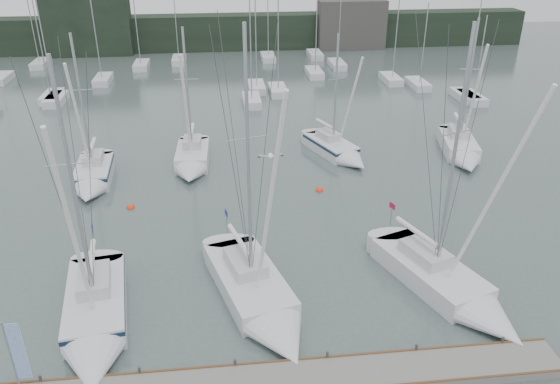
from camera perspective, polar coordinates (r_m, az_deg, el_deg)
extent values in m
plane|color=#485855|center=(27.90, -0.83, -12.11)|extent=(160.00, 160.00, 0.00)
cube|color=slate|center=(24.07, 0.44, -19.14)|extent=(24.00, 2.00, 0.40)
cube|color=black|center=(85.04, -5.27, 16.31)|extent=(90.00, 4.00, 5.00)
cube|color=black|center=(84.70, -19.46, 15.98)|extent=(12.00, 3.00, 8.00)
cube|color=#3F3C3A|center=(85.27, 7.48, 16.91)|extent=(10.00, 3.00, 7.00)
cube|color=silver|center=(58.37, -2.98, 9.48)|extent=(1.80, 4.50, 0.90)
cylinder|color=#9EA1A6|center=(56.26, -3.12, 15.99)|extent=(0.12, 0.12, 12.74)
cube|color=silver|center=(69.67, -18.00, 11.07)|extent=(1.80, 4.50, 0.90)
cylinder|color=#9EA1A6|center=(67.85, -18.89, 16.43)|extent=(0.12, 0.12, 12.59)
cube|color=silver|center=(66.45, 14.20, 10.84)|extent=(1.80, 4.50, 0.90)
cylinder|color=#9EA1A6|center=(64.93, 14.83, 14.77)|extent=(0.12, 0.12, 8.67)
cube|color=silver|center=(80.81, -23.71, 12.16)|extent=(1.80, 4.50, 0.90)
cylinder|color=#9EA1A6|center=(79.28, -24.62, 16.26)|extent=(0.12, 0.12, 11.18)
cube|color=silver|center=(62.71, 19.39, 9.23)|extent=(1.80, 4.50, 0.90)
cylinder|color=#9EA1A6|center=(61.19, 20.23, 13.14)|extent=(0.12, 0.12, 8.20)
cube|color=silver|center=(74.25, 5.98, 13.09)|extent=(1.80, 4.50, 0.90)
cylinder|color=#9EA1A6|center=(72.66, 6.29, 17.41)|extent=(0.12, 0.12, 10.59)
cube|color=silver|center=(74.90, -27.07, 10.50)|extent=(1.80, 4.50, 0.90)
cube|color=silver|center=(63.11, 18.72, 9.44)|extent=(1.80, 4.50, 0.90)
cylinder|color=#9EA1A6|center=(61.11, 19.91, 15.69)|extent=(0.12, 0.12, 13.41)
cube|color=silver|center=(77.44, -10.49, 13.36)|extent=(1.80, 4.50, 0.90)
cylinder|color=#9EA1A6|center=(75.68, -10.98, 18.62)|extent=(0.12, 0.12, 13.60)
cube|color=silver|center=(68.00, 11.51, 11.46)|extent=(1.80, 4.50, 0.90)
cylinder|color=#9EA1A6|center=(66.07, 12.23, 17.52)|extent=(0.12, 0.12, 13.85)
cube|color=silver|center=(61.99, -0.23, 10.54)|extent=(1.80, 4.50, 0.90)
cylinder|color=#9EA1A6|center=(60.14, -0.19, 15.82)|extent=(0.12, 0.12, 10.91)
cube|color=silver|center=(63.27, -2.47, 10.85)|extent=(1.80, 4.50, 0.90)
cylinder|color=#9EA1A6|center=(61.57, -2.53, 15.44)|extent=(0.12, 0.12, 9.61)
cube|color=silver|center=(75.58, -14.28, 12.68)|extent=(1.80, 4.50, 0.90)
cylinder|color=#9EA1A6|center=(74.21, -14.72, 15.93)|extent=(0.12, 0.12, 8.06)
cube|color=silver|center=(77.97, -1.26, 13.87)|extent=(1.80, 4.50, 0.90)
cylinder|color=#9EA1A6|center=(76.22, -1.28, 19.08)|extent=(0.12, 0.12, 13.51)
cube|color=silver|center=(79.63, 3.67, 14.09)|extent=(1.80, 4.50, 0.90)
cylinder|color=#9EA1A6|center=(78.17, 3.86, 17.87)|extent=(0.12, 0.12, 9.88)
cube|color=silver|center=(63.27, -22.35, 8.89)|extent=(1.80, 4.50, 0.90)
cylinder|color=#9EA1A6|center=(61.33, -23.56, 14.69)|extent=(0.12, 0.12, 12.51)
cube|color=silver|center=(69.67, 3.62, 12.29)|extent=(1.80, 4.50, 0.90)
cylinder|color=#9EA1A6|center=(67.98, 3.84, 16.97)|extent=(0.12, 0.12, 10.81)
cube|color=silver|center=(64.41, -22.70, 9.11)|extent=(1.80, 4.50, 0.90)
cylinder|color=#9EA1A6|center=(62.71, -23.69, 13.72)|extent=(0.12, 0.12, 10.04)
cube|color=silver|center=(28.99, -18.60, -10.98)|extent=(3.68, 6.78, 1.44)
cone|color=silver|center=(25.44, -18.97, -17.16)|extent=(3.15, 3.13, 2.78)
cube|color=#B8B9BD|center=(28.78, -18.87, -8.73)|extent=(1.88, 2.77, 0.67)
cylinder|color=#9EA1A6|center=(25.30, -20.75, 0.31)|extent=(0.17, 0.17, 11.65)
cylinder|color=white|center=(29.00, -19.06, -6.43)|extent=(0.72, 3.16, 0.27)
cube|color=#0F2039|center=(28.71, -18.74, -10.21)|extent=(3.70, 6.80, 0.24)
cube|color=navy|center=(30.56, -19.04, -3.48)|extent=(0.09, 0.52, 0.35)
cube|color=silver|center=(28.95, -3.29, -9.49)|extent=(4.70, 7.36, 1.39)
cone|color=silver|center=(25.40, 0.49, -15.50)|extent=(3.65, 3.62, 2.97)
cube|color=#B8B9BD|center=(28.72, -3.65, -7.34)|extent=(2.31, 3.07, 0.65)
cylinder|color=#9EA1A6|center=(25.05, -3.33, 2.94)|extent=(0.17, 0.17, 12.60)
cylinder|color=white|center=(29.00, -4.28, -5.05)|extent=(1.15, 3.28, 0.26)
cube|color=navy|center=(30.59, -5.64, -2.20)|extent=(0.16, 0.49, 0.33)
cube|color=silver|center=(30.66, 15.32, -8.21)|extent=(5.02, 7.33, 1.42)
cone|color=silver|center=(28.11, 21.87, -12.96)|extent=(3.68, 3.71, 2.85)
cube|color=#B8B9BD|center=(30.39, 14.97, -6.15)|extent=(2.41, 3.08, 0.66)
cylinder|color=#9EA1A6|center=(27.12, 17.71, 3.46)|extent=(0.17, 0.17, 12.46)
cylinder|color=white|center=(30.50, 14.09, -4.03)|extent=(1.40, 3.19, 0.27)
cube|color=#A61634|center=(31.70, 11.65, -1.43)|extent=(0.20, 0.49, 0.34)
cube|color=silver|center=(43.10, -18.80, 1.84)|extent=(2.75, 5.13, 1.48)
cone|color=silver|center=(39.91, -19.43, -0.27)|extent=(2.58, 2.28, 2.46)
cube|color=#B8B9BD|center=(43.13, -18.93, 3.41)|extent=(1.47, 2.07, 0.69)
cylinder|color=#9EA1A6|center=(40.90, -20.00, 8.70)|extent=(0.18, 0.18, 9.61)
cylinder|color=white|center=(43.28, -19.02, 4.75)|extent=(0.42, 2.45, 0.28)
cube|color=#0F2039|center=(42.91, -18.90, 2.43)|extent=(2.77, 5.15, 0.25)
cube|color=silver|center=(44.26, -9.09, 3.63)|extent=(2.66, 5.09, 1.49)
cone|color=silver|center=(41.00, -9.41, 1.69)|extent=(2.56, 2.23, 2.48)
cube|color=#B8B9BD|center=(44.31, -9.15, 5.18)|extent=(1.44, 2.05, 0.70)
cylinder|color=#9EA1A6|center=(42.12, -9.66, 10.30)|extent=(0.18, 0.18, 9.44)
cylinder|color=white|center=(44.47, -9.20, 6.49)|extent=(0.36, 2.45, 0.28)
cube|color=silver|center=(45.86, 5.30, 4.63)|extent=(4.06, 5.66, 1.35)
cone|color=silver|center=(43.07, 7.96, 2.99)|extent=(2.98, 2.91, 2.33)
cube|color=#B8B9BD|center=(45.85, 5.05, 5.96)|extent=(1.95, 2.39, 0.63)
cylinder|color=#9EA1A6|center=(43.94, 5.84, 10.57)|extent=(0.16, 0.16, 8.72)
cylinder|color=white|center=(46.03, 4.70, 7.13)|extent=(1.15, 2.44, 0.25)
cube|color=#0F2039|center=(45.69, 5.33, 5.15)|extent=(4.08, 5.68, 0.22)
cube|color=silver|center=(48.32, 18.07, 4.61)|extent=(3.63, 6.09, 1.50)
cone|color=silver|center=(44.65, 19.05, 2.67)|extent=(2.95, 2.91, 2.49)
cube|color=#B8B9BD|center=(48.40, 18.14, 6.04)|extent=(1.82, 2.51, 0.70)
cylinder|color=#9EA1A6|center=(46.27, 19.15, 10.86)|extent=(0.18, 0.18, 9.71)
cylinder|color=white|center=(48.71, 18.15, 7.29)|extent=(0.85, 2.78, 0.28)
sphere|color=red|center=(39.30, 4.14, 0.14)|extent=(0.57, 0.57, 0.57)
sphere|color=red|center=(38.24, -15.32, -1.60)|extent=(0.55, 0.55, 0.55)
cylinder|color=#9EA1A6|center=(23.86, -26.11, -15.80)|extent=(0.08, 0.08, 3.99)
cube|color=blue|center=(23.40, -25.67, -14.80)|extent=(0.53, 0.04, 2.66)
ellipsoid|color=white|center=(23.72, -0.99, 3.80)|extent=(0.25, 0.46, 0.20)
cube|color=#94969C|center=(23.67, -1.67, 3.80)|extent=(0.46, 0.17, 0.11)
cube|color=#94969C|center=(23.76, -0.31, 3.90)|extent=(0.46, 0.17, 0.11)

